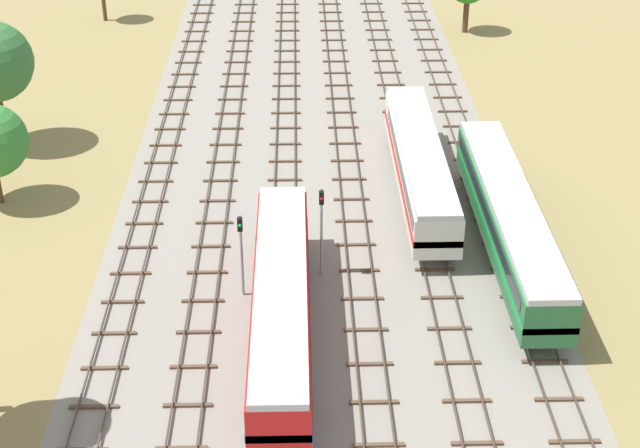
% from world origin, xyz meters
% --- Properties ---
extents(ground_plane, '(480.00, 480.00, 0.00)m').
position_xyz_m(ground_plane, '(0.00, 56.00, 0.00)').
color(ground_plane, olive).
extents(ballast_bed, '(26.68, 176.00, 0.01)m').
position_xyz_m(ballast_bed, '(0.00, 56.00, 0.00)').
color(ballast_bed, gray).
rests_on(ballast_bed, ground).
extents(track_far_left, '(2.40, 126.00, 0.29)m').
position_xyz_m(track_far_left, '(-11.34, 57.00, 0.14)').
color(track_far_left, '#47382D').
rests_on(track_far_left, ground).
extents(track_left, '(2.40, 126.00, 0.29)m').
position_xyz_m(track_left, '(-6.80, 57.00, 0.14)').
color(track_left, '#47382D').
rests_on(track_left, ground).
extents(track_centre_left, '(2.40, 126.00, 0.29)m').
position_xyz_m(track_centre_left, '(-2.27, 57.00, 0.14)').
color(track_centre_left, '#47382D').
rests_on(track_centre_left, ground).
extents(track_centre, '(2.40, 126.00, 0.29)m').
position_xyz_m(track_centre, '(2.27, 57.00, 0.14)').
color(track_centre, '#47382D').
rests_on(track_centre, ground).
extents(track_centre_right, '(2.40, 126.00, 0.29)m').
position_xyz_m(track_centre_right, '(6.80, 57.00, 0.14)').
color(track_centre_right, '#47382D').
rests_on(track_centre_right, ground).
extents(track_right, '(2.40, 126.00, 0.29)m').
position_xyz_m(track_right, '(11.34, 57.00, 0.14)').
color(track_right, '#47382D').
rests_on(track_right, ground).
extents(diesel_railcar_centre_left_near, '(2.96, 20.50, 3.80)m').
position_xyz_m(diesel_railcar_centre_left_near, '(-2.27, 39.66, 2.60)').
color(diesel_railcar_centre_left_near, red).
rests_on(diesel_railcar_centre_left_near, ground).
extents(passenger_coach_right_mid, '(2.96, 22.00, 3.80)m').
position_xyz_m(passenger_coach_right_mid, '(11.34, 48.20, 2.61)').
color(passenger_coach_right_mid, '#286638').
rests_on(passenger_coach_right_mid, ground).
extents(diesel_railcar_centre_right_midfar, '(2.96, 20.50, 3.80)m').
position_xyz_m(diesel_railcar_centre_right_midfar, '(6.80, 55.81, 2.60)').
color(diesel_railcar_centre_right_midfar, beige).
rests_on(diesel_railcar_centre_right_midfar, ground).
extents(signal_post_nearest, '(0.28, 0.47, 5.23)m').
position_xyz_m(signal_post_nearest, '(-4.54, 44.15, 3.33)').
color(signal_post_nearest, gray).
rests_on(signal_post_nearest, ground).
extents(signal_post_near, '(0.28, 0.47, 5.68)m').
position_xyz_m(signal_post_near, '(0.00, 46.31, 3.59)').
color(signal_post_near, gray).
rests_on(signal_post_near, ground).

